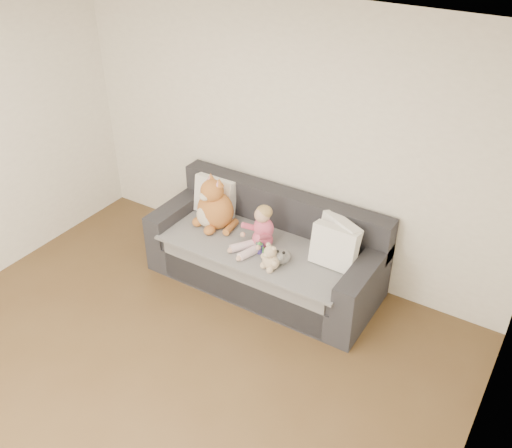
{
  "coord_description": "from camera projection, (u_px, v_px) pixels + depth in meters",
  "views": [
    {
      "loc": [
        2.34,
        -1.74,
        3.5
      ],
      "look_at": [
        0.08,
        1.87,
        0.75
      ],
      "focal_mm": 40.0,
      "sensor_mm": 36.0,
      "label": 1
    }
  ],
  "objects": [
    {
      "name": "room_shell",
      "position": [
        130.0,
        251.0,
        3.78
      ],
      "size": [
        5.0,
        5.0,
        5.0
      ],
      "color": "brown",
      "rests_on": "ground"
    },
    {
      "name": "sofa",
      "position": [
        267.0,
        254.0,
        5.45
      ],
      "size": [
        2.2,
        0.94,
        0.85
      ],
      "color": "#26262B",
      "rests_on": "ground"
    },
    {
      "name": "cushion_left",
      "position": [
        215.0,
        196.0,
        5.67
      ],
      "size": [
        0.42,
        0.2,
        0.4
      ],
      "rotation": [
        0.0,
        0.0,
        0.03
      ],
      "color": "white",
      "rests_on": "sofa"
    },
    {
      "name": "cushion_right_back",
      "position": [
        339.0,
        239.0,
        5.02
      ],
      "size": [
        0.46,
        0.36,
        0.4
      ],
      "rotation": [
        0.0,
        0.0,
        -0.47
      ],
      "color": "white",
      "rests_on": "sofa"
    },
    {
      "name": "cushion_right_front",
      "position": [
        334.0,
        247.0,
        4.93
      ],
      "size": [
        0.41,
        0.19,
        0.39
      ],
      "rotation": [
        0.0,
        0.0,
        -0.02
      ],
      "color": "white",
      "rests_on": "sofa"
    },
    {
      "name": "toddler",
      "position": [
        260.0,
        231.0,
        5.16
      ],
      "size": [
        0.33,
        0.44,
        0.43
      ],
      "rotation": [
        0.0,
        0.0,
        -0.42
      ],
      "color": "#BF4356",
      "rests_on": "sofa"
    },
    {
      "name": "plush_cat",
      "position": [
        214.0,
        207.0,
        5.45
      ],
      "size": [
        0.43,
        0.39,
        0.56
      ],
      "rotation": [
        0.0,
        0.0,
        -0.33
      ],
      "color": "#A56D24",
      "rests_on": "sofa"
    },
    {
      "name": "teddy_bear",
      "position": [
        270.0,
        259.0,
        4.93
      ],
      "size": [
        0.19,
        0.16,
        0.25
      ],
      "rotation": [
        0.0,
        0.0,
        -0.35
      ],
      "color": "#C9B28B",
      "rests_on": "sofa"
    },
    {
      "name": "plush_cow",
      "position": [
        282.0,
        256.0,
        5.01
      ],
      "size": [
        0.14,
        0.21,
        0.17
      ],
      "rotation": [
        0.0,
        0.0,
        0.23
      ],
      "color": "white",
      "rests_on": "sofa"
    },
    {
      "name": "sippy_cup",
      "position": [
        260.0,
        247.0,
        5.15
      ],
      "size": [
        0.11,
        0.09,
        0.12
      ],
      "rotation": [
        0.0,
        0.0,
        -0.33
      ],
      "color": "#41348E",
      "rests_on": "sofa"
    }
  ]
}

